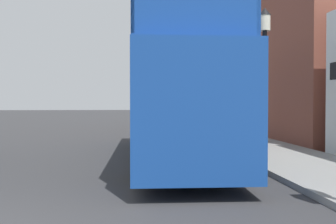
{
  "coord_description": "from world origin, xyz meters",
  "views": [
    {
      "loc": [
        2.61,
        -5.15,
        1.79
      ],
      "look_at": [
        3.94,
        8.2,
        1.47
      ],
      "focal_mm": 42.0,
      "sensor_mm": 36.0,
      "label": 1
    }
  ],
  "objects_px": {
    "lamp_post_second": "(211,72)",
    "lamp_post_third": "(187,79)",
    "lamp_post_nearest": "(265,54)",
    "parked_car_ahead_of_bus": "(171,123)",
    "tour_bus": "(174,99)"
  },
  "relations": [
    {
      "from": "parked_car_ahead_of_bus",
      "to": "lamp_post_second",
      "type": "xyz_separation_m",
      "value": [
        1.75,
        -2.39,
        2.66
      ]
    },
    {
      "from": "tour_bus",
      "to": "lamp_post_third",
      "type": "xyz_separation_m",
      "value": [
        2.59,
        14.72,
        1.51
      ]
    },
    {
      "from": "lamp_post_second",
      "to": "tour_bus",
      "type": "bearing_deg",
      "value": -111.5
    },
    {
      "from": "tour_bus",
      "to": "lamp_post_third",
      "type": "height_order",
      "value": "lamp_post_third"
    },
    {
      "from": "parked_car_ahead_of_bus",
      "to": "lamp_post_second",
      "type": "bearing_deg",
      "value": -52.06
    },
    {
      "from": "tour_bus",
      "to": "parked_car_ahead_of_bus",
      "type": "distance_m",
      "value": 9.19
    },
    {
      "from": "lamp_post_nearest",
      "to": "lamp_post_third",
      "type": "distance_m",
      "value": 16.11
    },
    {
      "from": "tour_bus",
      "to": "parked_car_ahead_of_bus",
      "type": "bearing_deg",
      "value": 86.45
    },
    {
      "from": "lamp_post_second",
      "to": "lamp_post_nearest",
      "type": "bearing_deg",
      "value": -90.85
    },
    {
      "from": "parked_car_ahead_of_bus",
      "to": "tour_bus",
      "type": "bearing_deg",
      "value": -93.81
    },
    {
      "from": "lamp_post_second",
      "to": "lamp_post_third",
      "type": "bearing_deg",
      "value": 90.29
    },
    {
      "from": "parked_car_ahead_of_bus",
      "to": "lamp_post_third",
      "type": "height_order",
      "value": "lamp_post_third"
    },
    {
      "from": "lamp_post_nearest",
      "to": "lamp_post_third",
      "type": "height_order",
      "value": "lamp_post_third"
    },
    {
      "from": "tour_bus",
      "to": "lamp_post_second",
      "type": "bearing_deg",
      "value": 70.48
    },
    {
      "from": "lamp_post_nearest",
      "to": "lamp_post_second",
      "type": "distance_m",
      "value": 8.06
    }
  ]
}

